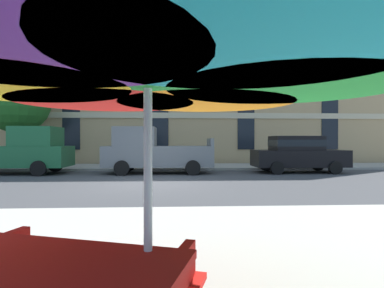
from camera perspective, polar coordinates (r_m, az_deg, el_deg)
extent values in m
plane|color=#424244|center=(11.30, -8.36, -7.26)|extent=(120.00, 120.00, 0.00)
cube|color=#9E998E|center=(18.03, -6.29, -4.17)|extent=(56.00, 3.60, 0.12)
cube|color=tan|center=(27.38, -5.24, 17.64)|extent=(39.37, 12.00, 19.20)
cube|color=beige|center=(20.20, -5.93, 5.25)|extent=(38.58, 0.08, 0.36)
cube|color=beige|center=(20.71, -5.94, 14.11)|extent=(38.58, 0.08, 0.36)
cube|color=beige|center=(21.69, -5.95, 22.35)|extent=(38.58, 0.08, 0.36)
cube|color=black|center=(22.83, -21.37, 22.25)|extent=(1.10, 0.06, 18.00)
cube|color=black|center=(21.85, -5.95, 23.31)|extent=(1.10, 0.06, 18.00)
cube|color=black|center=(22.30, 9.91, 22.83)|extent=(1.10, 0.06, 18.00)
cube|color=black|center=(24.08, 24.04, 21.06)|extent=(1.10, 0.06, 18.00)
cube|color=#195933|center=(16.69, -30.03, -1.99)|extent=(5.10, 1.90, 0.96)
cube|color=#195933|center=(16.21, -26.58, 1.24)|extent=(1.90, 1.75, 0.90)
cylinder|color=black|center=(15.19, -26.34, -4.03)|extent=(0.68, 0.22, 0.68)
cylinder|color=black|center=(16.94, -23.77, -3.55)|extent=(0.68, 0.22, 0.68)
cube|color=slate|center=(14.88, -6.13, -2.22)|extent=(5.10, 1.90, 0.96)
cube|color=slate|center=(14.97, -10.34, 1.35)|extent=(1.90, 1.75, 0.90)
cube|color=slate|center=(14.93, 3.38, 0.32)|extent=(0.16, 1.75, 0.36)
cylinder|color=black|center=(15.85, -0.20, -3.79)|extent=(0.68, 0.22, 0.68)
cylinder|color=black|center=(13.96, 0.16, -4.37)|extent=(0.68, 0.22, 0.68)
cylinder|color=black|center=(16.02, -11.60, -3.75)|extent=(0.68, 0.22, 0.68)
cylinder|color=black|center=(14.15, -12.77, -4.32)|extent=(0.68, 0.22, 0.68)
cube|color=black|center=(16.02, 19.01, -2.48)|extent=(4.40, 1.76, 0.80)
cube|color=black|center=(15.94, 18.52, 0.17)|extent=(2.30, 1.55, 0.68)
cube|color=black|center=(15.94, 18.52, 0.17)|extent=(2.32, 1.57, 0.32)
cylinder|color=black|center=(17.39, 22.11, -3.58)|extent=(0.60, 0.22, 0.60)
cylinder|color=black|center=(15.82, 24.81, -3.99)|extent=(0.60, 0.22, 0.60)
cylinder|color=black|center=(16.43, 13.43, -3.79)|extent=(0.60, 0.22, 0.60)
cylinder|color=black|center=(14.75, 15.35, -4.28)|extent=(0.60, 0.22, 0.60)
cylinder|color=brown|center=(20.33, -28.73, -0.08)|extent=(0.28, 0.28, 2.69)
sphere|color=#236023|center=(20.47, -28.80, 8.58)|extent=(2.89, 2.89, 2.89)
sphere|color=#236023|center=(20.17, -29.49, 6.96)|extent=(3.65, 3.65, 3.65)
sphere|color=#236023|center=(20.41, -29.69, 6.32)|extent=(3.04, 3.04, 3.04)
cylinder|color=silver|center=(2.18, -8.08, -9.73)|extent=(0.06, 0.06, 2.27)
cone|color=green|center=(2.34, 16.61, 14.21)|extent=(1.67, 1.67, 0.38)
cone|color=orange|center=(3.03, 2.53, 11.05)|extent=(1.67, 1.67, 0.38)
cone|color=red|center=(3.09, -15.66, 10.82)|extent=(1.67, 1.67, 0.38)
cone|color=yellow|center=(2.49, -31.12, 13.30)|extent=(1.67, 1.67, 0.38)
cone|color=#662D9E|center=(1.58, -29.97, 21.02)|extent=(1.67, 1.67, 0.38)
cone|color=#199EB2|center=(1.46, 9.18, 22.90)|extent=(1.67, 1.67, 0.38)
cone|color=green|center=(2.23, -8.11, 15.96)|extent=(1.60, 1.60, 0.46)
cube|color=red|center=(2.33, -25.28, -19.21)|extent=(1.96, 1.29, 0.06)
cube|color=red|center=(2.91, -16.89, -21.39)|extent=(1.80, 0.80, 0.05)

